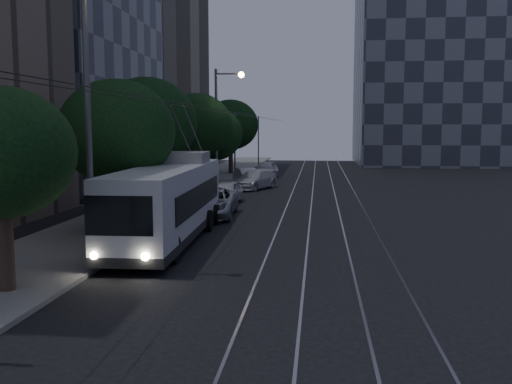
{
  "coord_description": "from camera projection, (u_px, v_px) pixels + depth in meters",
  "views": [
    {
      "loc": [
        2.11,
        -20.25,
        4.68
      ],
      "look_at": [
        -0.51,
        3.64,
        1.94
      ],
      "focal_mm": 40.0,
      "sensor_mm": 36.0,
      "label": 1
    }
  ],
  "objects": [
    {
      "name": "car_white_b",
      "position": [
        254.0,
        180.0,
        43.17
      ],
      "size": [
        3.7,
        5.27,
        1.42
      ],
      "primitive_type": "imported",
      "rotation": [
        0.0,
        0.0,
        -0.39
      ],
      "color": "silver",
      "rests_on": "ground"
    },
    {
      "name": "streetlamp_near",
      "position": [
        100.0,
        92.0,
        17.99
      ],
      "size": [
        2.33,
        0.44,
        9.57
      ],
      "color": "#58595B",
      "rests_on": "ground"
    },
    {
      "name": "car_white_c",
      "position": [
        247.0,
        176.0,
        46.6
      ],
      "size": [
        2.92,
        4.26,
        1.33
      ],
      "primitive_type": "imported",
      "rotation": [
        0.0,
        0.0,
        0.42
      ],
      "color": "white",
      "rests_on": "ground"
    },
    {
      "name": "car_white_d",
      "position": [
        266.0,
        169.0,
        52.57
      ],
      "size": [
        2.16,
        4.76,
        1.58
      ],
      "primitive_type": "imported",
      "rotation": [
        0.0,
        0.0,
        -0.06
      ],
      "color": "silver",
      "rests_on": "ground"
    },
    {
      "name": "sidewalk",
      "position": [
        185.0,
        191.0,
        41.32
      ],
      "size": [
        5.0,
        90.0,
        0.15
      ],
      "primitive_type": "cube",
      "color": "slate",
      "rests_on": "ground"
    },
    {
      "name": "tree_3",
      "position": [
        197.0,
        126.0,
        42.64
      ],
      "size": [
        5.42,
        5.42,
        7.21
      ],
      "color": "black",
      "rests_on": "ground"
    },
    {
      "name": "trolleybus",
      "position": [
        169.0,
        202.0,
        23.35
      ],
      "size": [
        2.79,
        11.98,
        5.63
      ],
      "rotation": [
        0.0,
        0.0,
        0.03
      ],
      "color": "silver",
      "rests_on": "ground"
    },
    {
      "name": "overhead_wires",
      "position": [
        219.0,
        144.0,
        40.66
      ],
      "size": [
        2.23,
        90.0,
        6.0
      ],
      "color": "black",
      "rests_on": "ground"
    },
    {
      "name": "pickup_silver",
      "position": [
        210.0,
        203.0,
        29.75
      ],
      "size": [
        2.72,
        5.51,
        1.5
      ],
      "primitive_type": "imported",
      "rotation": [
        0.0,
        0.0,
        0.04
      ],
      "color": "#B0B2B8",
      "rests_on": "ground"
    },
    {
      "name": "building_tan_far",
      "position": [
        126.0,
        10.0,
        62.33
      ],
      "size": [
        14.4,
        22.4,
        34.8
      ],
      "color": "gray",
      "rests_on": "ground"
    },
    {
      "name": "car_white_a",
      "position": [
        226.0,
        192.0,
        34.89
      ],
      "size": [
        1.88,
        4.22,
        1.41
      ],
      "primitive_type": "imported",
      "rotation": [
        0.0,
        0.0,
        -0.05
      ],
      "color": "silver",
      "rests_on": "ground"
    },
    {
      "name": "building_distant_right",
      "position": [
        446.0,
        69.0,
        71.77
      ],
      "size": [
        22.0,
        18.0,
        24.0
      ],
      "primitive_type": "cube",
      "color": "#393D48",
      "rests_on": "ground"
    },
    {
      "name": "building_glass_mid",
      "position": [
        39.0,
        11.0,
        43.03
      ],
      "size": [
        14.4,
        18.4,
        26.8
      ],
      "color": "#393D48",
      "rests_on": "ground"
    },
    {
      "name": "tree_2",
      "position": [
        147.0,
        123.0,
        30.33
      ],
      "size": [
        5.34,
        5.34,
        7.32
      ],
      "color": "black",
      "rests_on": "ground"
    },
    {
      "name": "tree_5",
      "position": [
        231.0,
        125.0,
        55.8
      ],
      "size": [
        5.47,
        5.47,
        7.36
      ],
      "color": "black",
      "rests_on": "ground"
    },
    {
      "name": "tree_0",
      "position": [
        1.0,
        153.0,
        15.53
      ],
      "size": [
        4.05,
        4.05,
        5.81
      ],
      "color": "black",
      "rests_on": "ground"
    },
    {
      "name": "ground",
      "position": [
        259.0,
        256.0,
        20.76
      ],
      "size": [
        120.0,
        120.0,
        0.0
      ],
      "primitive_type": "plane",
      "color": "black",
      "rests_on": "ground"
    },
    {
      "name": "tram_rails",
      "position": [
        324.0,
        194.0,
        40.24
      ],
      "size": [
        4.52,
        90.0,
        0.02
      ],
      "color": "gray",
      "rests_on": "ground"
    },
    {
      "name": "tree_4",
      "position": [
        213.0,
        134.0,
        46.6
      ],
      "size": [
        4.88,
        4.88,
        6.31
      ],
      "color": "black",
      "rests_on": "ground"
    },
    {
      "name": "streetlamp_far",
      "position": [
        222.0,
        117.0,
        41.77
      ],
      "size": [
        2.19,
        0.44,
        8.89
      ],
      "color": "#58595B",
      "rests_on": "ground"
    },
    {
      "name": "tree_1",
      "position": [
        117.0,
        132.0,
        24.4
      ],
      "size": [
        4.98,
        4.98,
        6.73
      ],
      "color": "black",
      "rests_on": "ground"
    }
  ]
}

